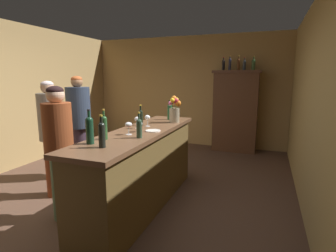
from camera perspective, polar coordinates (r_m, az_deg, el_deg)
floor at (r=4.04m, az=-10.60°, el=-14.46°), size 8.60×8.60×0.00m
wall_back at (r=6.77m, az=4.01°, el=7.49°), size 4.98×0.12×2.68m
wall_right at (r=3.18m, az=30.49°, el=2.70°), size 0.12×6.74×2.68m
bar_counter at (r=3.49m, az=-5.78°, el=-9.17°), size 0.63×2.50×1.03m
display_cabinet at (r=6.24m, az=14.30°, el=3.38°), size 1.05×0.46×1.84m
wine_bottle_merlot at (r=2.59m, az=-14.07°, el=-1.53°), size 0.06×0.06×0.32m
wine_bottle_riesling at (r=4.18m, az=0.35°, el=3.26°), size 0.07×0.07×0.30m
wine_bottle_syrah at (r=3.70m, az=-5.91°, el=2.04°), size 0.06×0.06×0.29m
wine_bottle_malbec at (r=2.93m, az=-6.24°, el=-0.23°), size 0.06×0.06×0.29m
wine_bottle_pinot at (r=2.76m, az=-16.53°, el=-0.57°), size 0.08×0.08×0.35m
wine_bottle_chardonnay at (r=2.92m, az=-13.61°, el=-0.03°), size 0.07×0.07×0.33m
wine_glass_front at (r=3.11m, az=-8.49°, el=0.17°), size 0.08×0.08×0.15m
wine_glass_mid at (r=3.26m, az=-6.23°, el=0.38°), size 0.08×0.08×0.13m
wine_glass_rear at (r=3.61m, az=-4.46°, el=1.77°), size 0.07×0.07×0.16m
wine_glass_spare at (r=3.48m, az=-6.64°, el=1.32°), size 0.07×0.07×0.16m
flower_arrangement at (r=3.91m, az=1.43°, el=3.44°), size 0.19×0.19×0.39m
cheese_plate at (r=3.29m, az=-3.24°, el=-1.03°), size 0.19×0.19×0.01m
display_bottle_left at (r=6.24m, az=11.84°, el=12.83°), size 0.07×0.07×0.30m
display_bottle_midleft at (r=6.22m, az=13.16°, el=12.92°), size 0.06×0.06×0.32m
display_bottle_center at (r=6.20m, az=14.91°, el=12.79°), size 0.07×0.07×0.32m
display_bottle_midright at (r=6.19m, az=16.11°, el=12.57°), size 0.07×0.07×0.28m
display_bottle_right at (r=6.17m, az=17.92°, el=12.57°), size 0.08×0.08×0.30m
patron_tall at (r=4.04m, az=-23.86°, el=-1.59°), size 0.31×0.31×1.64m
patron_in_grey at (r=3.34m, az=-22.38°, el=-4.27°), size 0.33×0.33×1.60m
patron_near_entrance at (r=4.67m, az=-18.55°, el=0.59°), size 0.39×0.39×1.71m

